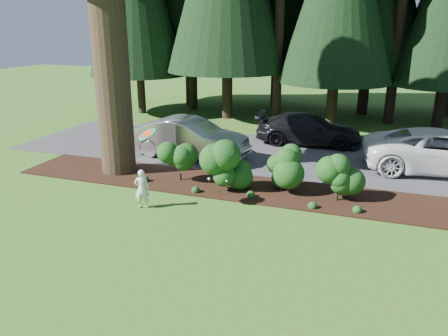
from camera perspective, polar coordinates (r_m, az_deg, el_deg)
name	(u,v)px	position (r m, az deg, el deg)	size (l,w,h in m)	color
ground	(198,227)	(12.07, -3.40, -7.69)	(80.00, 80.00, 0.00)	#39611B
mulch_bed	(235,186)	(14.87, 1.40, -2.43)	(16.00, 2.50, 0.05)	black
driveway	(265,154)	(18.76, 5.40, 1.89)	(22.00, 6.00, 0.03)	#38383A
shrub_row	(256,168)	(14.30, 4.22, 0.01)	(6.53, 1.60, 1.61)	#173F13
lily_cluster	(218,180)	(14.04, -0.82, -1.64)	(0.69, 0.09, 0.57)	#173F13
car_silver_wagon	(189,138)	(17.99, -4.54, 3.92)	(1.70, 4.89, 1.61)	#B2B2B7
car_white_suv	(444,151)	(18.02, 26.78, 1.94)	(2.61, 5.66, 1.57)	white
car_dark_suv	(309,129)	(20.37, 11.02, 5.01)	(1.94, 4.77, 1.38)	black
child	(142,189)	(13.26, -10.66, -2.69)	(0.44, 0.29, 1.21)	white
frisbee	(147,134)	(12.45, -10.01, 4.36)	(0.59, 0.52, 0.39)	#1B967C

